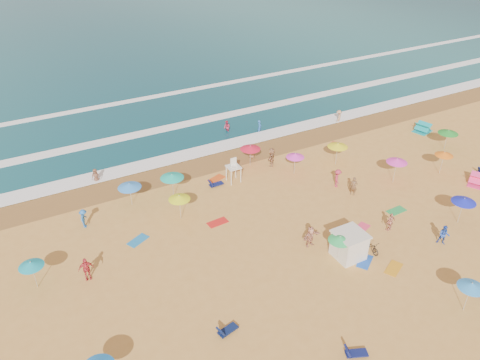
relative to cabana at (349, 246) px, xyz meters
name	(u,v)px	position (x,y,z in m)	size (l,w,h in m)	color
ground	(271,232)	(-3.43, 5.21, -1.00)	(220.00, 220.00, 0.00)	gold
ocean	(65,19)	(-3.43, 89.21, -1.00)	(220.00, 140.00, 0.18)	#0C4756
wet_sand	(205,164)	(-3.43, 17.71, -0.99)	(220.00, 220.00, 0.00)	olive
surf_foam	(173,130)	(-3.43, 26.53, -0.90)	(200.00, 18.70, 0.05)	white
cabana	(349,246)	(0.00, 0.00, 0.00)	(2.00, 2.00, 2.00)	silver
cabana_roof	(351,234)	(0.00, 0.00, 1.06)	(2.20, 2.20, 0.12)	silver
bicycle	(371,246)	(1.90, -0.30, -0.52)	(0.64, 1.82, 0.96)	black
lifeguard_stand	(234,172)	(-2.49, 13.46, 0.05)	(1.20, 1.20, 2.10)	white
beach_umbrellas	(299,196)	(-0.41, 5.93, 1.08)	(42.80, 27.96, 0.77)	green
loungers	(395,219)	(6.27, 1.58, -0.83)	(48.80, 21.90, 0.34)	#0E1849
towels	(276,243)	(-3.90, 3.84, -0.98)	(33.95, 22.94, 0.03)	#C61851
popup_tents	(448,150)	(19.30, 7.46, -0.40)	(6.59, 12.82, 1.20)	#F9377F
beachgoers	(256,194)	(-2.32, 9.54, -0.20)	(40.55, 28.62, 2.15)	#9A6A47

